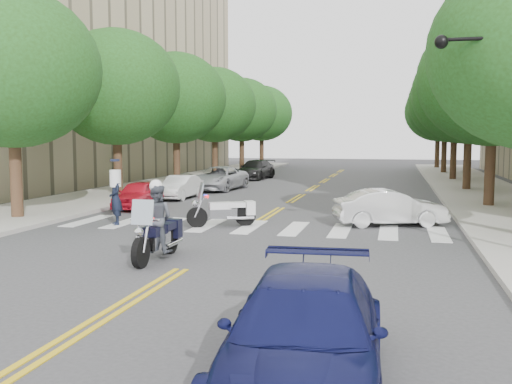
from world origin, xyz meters
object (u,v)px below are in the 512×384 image
(sedan_blue, at_px, (304,336))
(motorcycle_police, at_px, (158,224))
(motorcycle_parked, at_px, (227,211))
(convertible, at_px, (390,208))
(officer_standing, at_px, (116,199))

(sedan_blue, bearing_deg, motorcycle_police, 122.28)
(motorcycle_police, height_order, motorcycle_parked, motorcycle_police)
(convertible, distance_m, sedan_blue, 13.67)
(motorcycle_police, bearing_deg, motorcycle_parked, -91.50)
(sedan_blue, bearing_deg, convertible, 82.55)
(motorcycle_parked, relative_size, convertible, 0.58)
(motorcycle_parked, distance_m, sedan_blue, 12.91)
(officer_standing, xyz_separation_m, sedan_blue, (8.49, -11.52, -0.25))
(motorcycle_police, distance_m, motorcycle_parked, 5.54)
(motorcycle_police, xyz_separation_m, convertible, (5.65, 7.09, -0.27))
(officer_standing, relative_size, sedan_blue, 0.39)
(officer_standing, distance_m, convertible, 9.63)
(motorcycle_parked, height_order, officer_standing, officer_standing)
(officer_standing, bearing_deg, sedan_blue, -2.22)
(convertible, relative_size, sedan_blue, 0.81)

